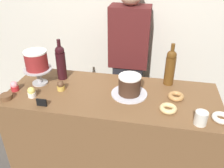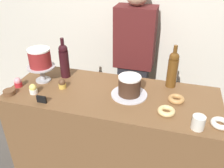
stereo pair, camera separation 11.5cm
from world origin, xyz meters
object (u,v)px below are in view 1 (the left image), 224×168
at_px(cookie_stack, 6,97).
at_px(wine_bottle_amber, 170,67).
at_px(barista_figure, 128,65).
at_px(chocolate_round_cake, 130,85).
at_px(donut_glazed, 168,108).
at_px(price_sign_chalkboard, 42,103).
at_px(coffee_cup_ceramic, 201,118).
at_px(cupcake_chocolate, 61,86).
at_px(donut_sugar, 221,118).
at_px(cake_stand_pedestal, 39,73).
at_px(cupcake_lemon, 32,92).
at_px(white_layer_cake, 36,60).
at_px(wine_bottle_dark_red, 61,62).
at_px(donut_maple, 176,96).
at_px(cupcake_strawberry, 14,86).

bearing_deg(cookie_stack, wine_bottle_amber, 21.48).
bearing_deg(wine_bottle_amber, barista_figure, 130.63).
distance_m(chocolate_round_cake, donut_glazed, 0.32).
distance_m(price_sign_chalkboard, coffee_cup_ceramic, 1.01).
xyz_separation_m(cupcake_chocolate, donut_glazed, (0.77, -0.11, -0.02)).
relative_size(chocolate_round_cake, donut_sugar, 1.42).
height_order(chocolate_round_cake, cupcake_chocolate, chocolate_round_cake).
bearing_deg(cake_stand_pedestal, donut_glazed, -9.92).
distance_m(chocolate_round_cake, barista_figure, 0.66).
height_order(cupcake_lemon, price_sign_chalkboard, cupcake_lemon).
bearing_deg(donut_glazed, coffee_cup_ceramic, -28.39).
relative_size(cookie_stack, barista_figure, 0.05).
xyz_separation_m(white_layer_cake, barista_figure, (0.61, 0.61, -0.27)).
bearing_deg(wine_bottle_amber, donut_glazed, -90.58).
bearing_deg(wine_bottle_dark_red, donut_maple, -8.09).
bearing_deg(coffee_cup_ceramic, wine_bottle_amber, 111.60).
bearing_deg(white_layer_cake, wine_bottle_amber, 10.91).
bearing_deg(coffee_cup_ceramic, donut_sugar, 25.85).
xyz_separation_m(chocolate_round_cake, cupcake_chocolate, (-0.50, -0.04, -0.04)).
relative_size(wine_bottle_amber, coffee_cup_ceramic, 3.83).
xyz_separation_m(white_layer_cake, chocolate_round_cake, (0.70, -0.02, -0.12)).
height_order(donut_glazed, coffee_cup_ceramic, coffee_cup_ceramic).
bearing_deg(coffee_cup_ceramic, donut_glazed, 151.61).
relative_size(white_layer_cake, wine_bottle_dark_red, 0.52).
bearing_deg(donut_sugar, price_sign_chalkboard, -176.35).
bearing_deg(wine_bottle_dark_red, coffee_cup_ceramic, -20.71).
height_order(white_layer_cake, cookie_stack, white_layer_cake).
xyz_separation_m(cake_stand_pedestal, cupcake_strawberry, (-0.13, -0.13, -0.05)).
bearing_deg(wine_bottle_amber, white_layer_cake, -169.09).
relative_size(cupcake_lemon, coffee_cup_ceramic, 0.87).
bearing_deg(chocolate_round_cake, barista_figure, 97.97).
xyz_separation_m(chocolate_round_cake, cupcake_lemon, (-0.67, -0.16, -0.04)).
relative_size(cake_stand_pedestal, donut_sugar, 1.88).
bearing_deg(chocolate_round_cake, cake_stand_pedestal, 178.06).
relative_size(cake_stand_pedestal, cupcake_lemon, 2.84).
height_order(cupcake_strawberry, cookie_stack, cupcake_strawberry).
relative_size(wine_bottle_dark_red, donut_sugar, 2.91).
bearing_deg(cupcake_chocolate, donut_maple, 3.51).
bearing_deg(cupcake_chocolate, barista_figure, 58.52).
xyz_separation_m(white_layer_cake, donut_sugar, (1.29, -0.21, -0.18)).
height_order(cake_stand_pedestal, cupcake_lemon, cake_stand_pedestal).
relative_size(cake_stand_pedestal, price_sign_chalkboard, 3.01).
bearing_deg(cupcake_lemon, donut_maple, 10.02).
height_order(chocolate_round_cake, cupcake_lemon, chocolate_round_cake).
bearing_deg(price_sign_chalkboard, donut_maple, 16.98).
relative_size(donut_glazed, donut_sugar, 1.00).
distance_m(chocolate_round_cake, donut_sugar, 0.62).
height_order(wine_bottle_dark_red, cupcake_strawberry, wine_bottle_dark_red).
relative_size(cupcake_strawberry, donut_maple, 0.66).
bearing_deg(wine_bottle_dark_red, cake_stand_pedestal, -140.78).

